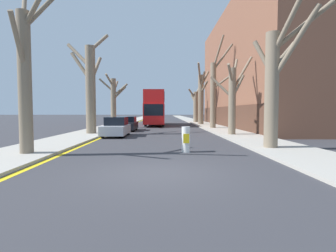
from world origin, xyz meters
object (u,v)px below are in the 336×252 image
(street_tree_left_0, at_px, (26,72))
(street_tree_left_1, at_px, (90,85))
(street_tree_right_0, at_px, (275,80))
(double_decker_bus, at_px, (155,107))
(street_tree_right_3, at_px, (201,97))
(parked_car_1, at_px, (127,124))
(parked_car_0, at_px, (116,127))
(street_tree_right_4, at_px, (196,105))
(traffic_bollard, at_px, (186,139))
(street_tree_right_1, at_px, (233,96))
(street_tree_left_2, at_px, (114,101))
(street_tree_right_2, at_px, (214,91))

(street_tree_left_0, height_order, street_tree_left_1, street_tree_left_1)
(street_tree_right_0, height_order, double_decker_bus, street_tree_right_0)
(street_tree_right_3, distance_m, parked_car_1, 14.44)
(street_tree_left_1, xyz_separation_m, parked_car_0, (2.36, -1.61, -3.38))
(street_tree_right_4, bearing_deg, parked_car_0, -110.46)
(parked_car_1, bearing_deg, double_decker_bus, 76.45)
(street_tree_right_4, relative_size, traffic_bollard, 6.12)
(street_tree_right_4, distance_m, parked_car_1, 20.87)
(street_tree_right_4, relative_size, parked_car_0, 1.77)
(street_tree_right_3, bearing_deg, street_tree_right_4, 88.34)
(street_tree_right_0, bearing_deg, double_decker_bus, 105.61)
(street_tree_right_1, relative_size, street_tree_right_4, 0.88)
(street_tree_left_0, height_order, street_tree_right_3, street_tree_right_3)
(street_tree_left_2, distance_m, parked_car_0, 10.55)
(street_tree_left_1, distance_m, traffic_bollard, 12.35)
(street_tree_right_0, xyz_separation_m, street_tree_right_1, (-0.05, 7.67, -0.36))
(street_tree_right_2, xyz_separation_m, traffic_bollard, (-4.53, -16.46, -3.52))
(double_decker_bus, xyz_separation_m, parked_car_0, (-2.48, -16.31, -1.86))
(double_decker_bus, relative_size, parked_car_1, 2.65)
(street_tree_right_3, relative_size, double_decker_bus, 0.74)
(street_tree_right_3, relative_size, parked_car_1, 1.95)
(street_tree_left_0, xyz_separation_m, street_tree_right_0, (11.29, 1.51, -0.12))
(street_tree_left_0, distance_m, street_tree_left_1, 10.43)
(street_tree_right_1, height_order, street_tree_right_3, street_tree_right_3)
(street_tree_right_2, bearing_deg, traffic_bollard, -105.40)
(street_tree_right_0, height_order, street_tree_right_4, street_tree_right_4)
(street_tree_left_0, height_order, street_tree_right_1, street_tree_left_0)
(street_tree_left_1, relative_size, street_tree_left_2, 1.43)
(street_tree_left_0, bearing_deg, double_decker_bus, 79.41)
(street_tree_right_0, xyz_separation_m, traffic_bollard, (-4.42, -0.65, -2.83))
(parked_car_1, relative_size, traffic_bollard, 3.66)
(street_tree_right_0, relative_size, parked_car_1, 1.66)
(street_tree_right_2, relative_size, traffic_bollard, 8.28)
(street_tree_right_0, relative_size, street_tree_right_2, 0.73)
(street_tree_right_1, relative_size, parked_car_1, 1.47)
(street_tree_left_1, xyz_separation_m, parked_car_1, (2.36, 4.39, -3.41))
(street_tree_left_0, relative_size, street_tree_right_0, 1.08)
(street_tree_left_2, bearing_deg, parked_car_0, -78.38)
(street_tree_right_0, distance_m, traffic_bollard, 5.29)
(street_tree_left_2, height_order, parked_car_0, street_tree_left_2)
(street_tree_right_1, distance_m, double_decker_bus, 17.24)
(street_tree_right_0, distance_m, street_tree_right_4, 31.90)
(street_tree_left_2, distance_m, street_tree_right_3, 12.97)
(street_tree_right_4, xyz_separation_m, parked_car_1, (-9.18, -18.60, -2.33))
(street_tree_right_0, bearing_deg, parked_car_1, 124.34)
(street_tree_left_0, relative_size, traffic_bollard, 6.57)
(traffic_bollard, bearing_deg, double_decker_bus, 95.12)
(street_tree_right_3, distance_m, double_decker_bus, 6.64)
(double_decker_bus, bearing_deg, street_tree_right_4, 51.08)
(parked_car_0, distance_m, traffic_bollard, 9.20)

